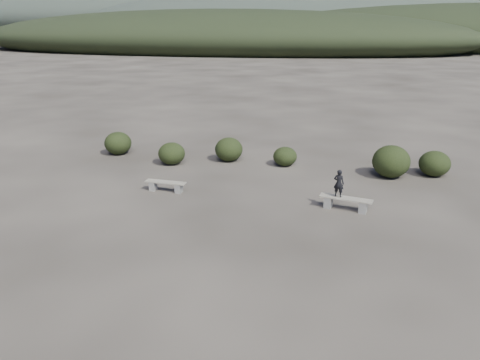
# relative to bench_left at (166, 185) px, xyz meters

# --- Properties ---
(ground) EXTENTS (1200.00, 1200.00, 0.00)m
(ground) POSITION_rel_bench_left_xyz_m (3.03, -4.65, -0.25)
(ground) COLOR #2B2621
(ground) RESTS_ON ground
(bench_left) EXTENTS (1.64, 0.41, 0.41)m
(bench_left) POSITION_rel_bench_left_xyz_m (0.00, 0.00, 0.00)
(bench_left) COLOR gray
(bench_left) RESTS_ON ground
(bench_right) EXTENTS (1.89, 0.73, 0.46)m
(bench_right) POSITION_rel_bench_left_xyz_m (6.91, -0.39, 0.03)
(bench_right) COLOR gray
(bench_right) RESTS_ON ground
(seated_person) EXTENTS (0.42, 0.33, 1.00)m
(seated_person) POSITION_rel_bench_left_xyz_m (6.63, -0.34, 0.72)
(seated_person) COLOR black
(seated_person) RESTS_ON bench_right
(shrub_a) EXTENTS (1.25, 1.25, 1.02)m
(shrub_a) POSITION_rel_bench_left_xyz_m (-1.07, 3.55, 0.26)
(shrub_a) COLOR black
(shrub_a) RESTS_ON ground
(shrub_b) EXTENTS (1.32, 1.32, 1.13)m
(shrub_b) POSITION_rel_bench_left_xyz_m (1.40, 4.66, 0.32)
(shrub_b) COLOR black
(shrub_b) RESTS_ON ground
(shrub_c) EXTENTS (1.10, 1.10, 0.88)m
(shrub_c) POSITION_rel_bench_left_xyz_m (4.12, 4.47, 0.19)
(shrub_c) COLOR black
(shrub_c) RESTS_ON ground
(shrub_d) EXTENTS (1.58, 1.58, 1.38)m
(shrub_d) POSITION_rel_bench_left_xyz_m (8.74, 3.81, 0.44)
(shrub_d) COLOR black
(shrub_d) RESTS_ON ground
(shrub_e) EXTENTS (1.31, 1.31, 1.09)m
(shrub_e) POSITION_rel_bench_left_xyz_m (10.59, 4.39, 0.30)
(shrub_e) COLOR black
(shrub_e) RESTS_ON ground
(shrub_f) EXTENTS (1.33, 1.33, 1.12)m
(shrub_f) POSITION_rel_bench_left_xyz_m (-4.30, 4.59, 0.32)
(shrub_f) COLOR black
(shrub_f) RESTS_ON ground
(mountain_ridges) EXTENTS (500.00, 400.00, 56.00)m
(mountain_ridges) POSITION_rel_bench_left_xyz_m (-4.45, 334.41, 10.59)
(mountain_ridges) COLOR black
(mountain_ridges) RESTS_ON ground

